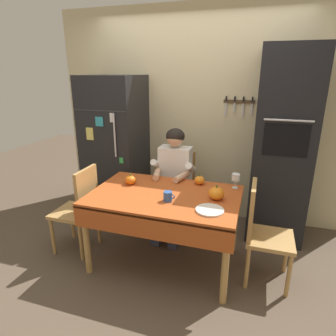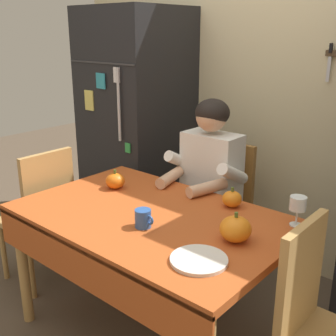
% 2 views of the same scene
% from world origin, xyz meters
% --- Properties ---
extents(back_wall_assembly, '(3.70, 0.13, 2.60)m').
position_xyz_m(back_wall_assembly, '(0.05, 1.35, 1.30)').
color(back_wall_assembly, beige).
rests_on(back_wall_assembly, ground).
extents(refrigerator, '(0.68, 0.71, 1.80)m').
position_xyz_m(refrigerator, '(-0.95, 0.96, 0.90)').
color(refrigerator, black).
rests_on(refrigerator, ground).
extents(dining_table, '(1.40, 0.90, 0.74)m').
position_xyz_m(dining_table, '(0.00, 0.08, 0.66)').
color(dining_table, tan).
rests_on(dining_table, ground).
extents(chair_behind_person, '(0.40, 0.40, 0.93)m').
position_xyz_m(chair_behind_person, '(-0.09, 0.87, 0.51)').
color(chair_behind_person, '#9E6B33').
rests_on(chair_behind_person, ground).
extents(seated_person, '(0.47, 0.55, 1.25)m').
position_xyz_m(seated_person, '(-0.09, 0.68, 0.74)').
color(seated_person, '#38384C').
rests_on(seated_person, ground).
extents(chair_right_side, '(0.40, 0.40, 0.93)m').
position_xyz_m(chair_right_side, '(0.90, 0.12, 0.51)').
color(chair_right_side, tan).
rests_on(chair_right_side, ground).
extents(chair_left_side, '(0.40, 0.40, 0.93)m').
position_xyz_m(chair_left_side, '(-0.90, 0.02, 0.51)').
color(chair_left_side, tan).
rests_on(chair_left_side, ground).
extents(coffee_mug, '(0.11, 0.08, 0.09)m').
position_xyz_m(coffee_mug, '(0.08, -0.04, 0.78)').
color(coffee_mug, '#2D569E').
rests_on(coffee_mug, dining_table).
extents(wine_glass, '(0.08, 0.08, 0.15)m').
position_xyz_m(wine_glass, '(0.62, 0.45, 0.85)').
color(wine_glass, white).
rests_on(wine_glass, dining_table).
extents(pumpkin_large, '(0.14, 0.14, 0.14)m').
position_xyz_m(pumpkin_large, '(0.48, 0.13, 0.80)').
color(pumpkin_large, orange).
rests_on(pumpkin_large, dining_table).
extents(pumpkin_medium, '(0.10, 0.10, 0.11)m').
position_xyz_m(pumpkin_medium, '(0.26, 0.45, 0.78)').
color(pumpkin_medium, orange).
rests_on(pumpkin_medium, dining_table).
extents(pumpkin_small, '(0.11, 0.11, 0.11)m').
position_xyz_m(pumpkin_small, '(-0.41, 0.23, 0.79)').
color(pumpkin_small, orange).
rests_on(pumpkin_small, dining_table).
extents(serving_tray, '(0.24, 0.24, 0.02)m').
position_xyz_m(serving_tray, '(0.47, -0.12, 0.75)').
color(serving_tray, silver).
rests_on(serving_tray, dining_table).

